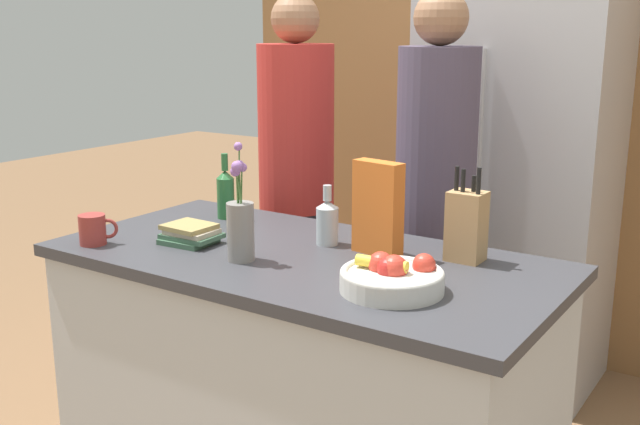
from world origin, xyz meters
The scene contains 13 objects.
kitchen_island centered at (0.00, 0.00, 0.45)m, with size 1.67×0.83×0.90m.
back_wall_wood centered at (0.00, 1.71, 1.30)m, with size 2.87×0.12×2.60m.
refrigerator centered at (0.24, 1.35, 0.93)m, with size 0.81×0.62×1.86m.
fruit_bowl centered at (0.41, -0.14, 0.94)m, with size 0.29×0.29×0.11m.
knife_block centered at (0.46, 0.24, 1.01)m, with size 0.11×0.09×0.31m.
flower_vase centered at (-0.13, -0.16, 1.01)m, with size 0.09×0.09×0.38m.
cereal_box centered at (0.20, 0.14, 1.05)m, with size 0.18×0.09×0.31m.
coffee_mug centered at (-0.66, -0.30, 0.95)m, with size 0.11×0.10×0.10m.
book_stack centered at (-0.40, -0.10, 0.93)m, with size 0.19×0.16×0.07m.
bottle_oil centered at (0.00, 0.15, 0.98)m, with size 0.08×0.08×0.21m.
bottle_vinegar centered at (-0.52, 0.23, 0.99)m, with size 0.07×0.07×0.25m.
person_at_sink centered at (-0.52, 0.69, 0.99)m, with size 0.33×0.33×1.75m.
person_in_blue centered at (0.14, 0.69, 1.00)m, with size 0.31×0.31×1.75m.
Camera 1 is at (1.34, -1.91, 1.61)m, focal length 42.00 mm.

